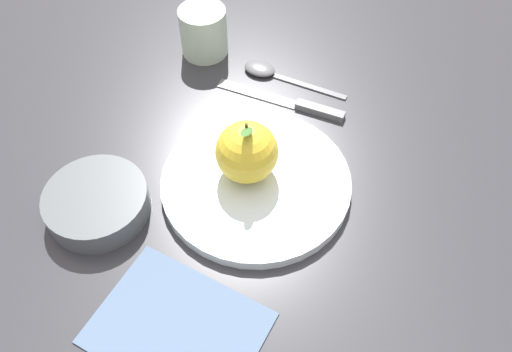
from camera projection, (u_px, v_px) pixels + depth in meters
The scene contains 8 objects.
ground_plane at pixel (247, 173), 0.66m from camera, with size 2.40×2.40×0.00m, color #2D2D33.
dinner_plate at pixel (256, 182), 0.64m from camera, with size 0.24×0.24×0.01m.
apple at pixel (248, 152), 0.61m from camera, with size 0.08×0.08×0.09m.
side_bowl at pixel (96, 201), 0.61m from camera, with size 0.12×0.12×0.03m.
cup at pixel (203, 30), 0.78m from camera, with size 0.07×0.07×0.07m.
knife at pixel (291, 103), 0.73m from camera, with size 0.10×0.18×0.01m.
spoon at pixel (270, 72), 0.77m from camera, with size 0.10×0.15×0.01m.
linen_napkin at pixel (177, 327), 0.53m from camera, with size 0.13×0.17×0.00m, color slate.
Camera 1 is at (0.41, -0.01, 0.52)m, focal length 35.92 mm.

